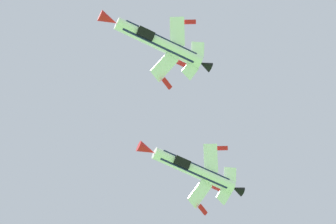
{
  "coord_description": "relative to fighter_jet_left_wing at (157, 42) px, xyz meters",
  "views": [
    {
      "loc": [
        5.19,
        -6.16,
        1.77
      ],
      "look_at": [
        7.76,
        38.91,
        99.09
      ],
      "focal_mm": 86.76,
      "sensor_mm": 36.0,
      "label": 1
    }
  ],
  "objects": [
    {
      "name": "fighter_jet_left_wing",
      "position": [
        0.0,
        0.0,
        0.0
      ],
      "size": [
        15.17,
        8.97,
        7.19
      ],
      "rotation": [
        0.0,
        0.78,
        1.98
      ],
      "color": "white"
    },
    {
      "name": "fighter_jet_right_wing",
      "position": [
        5.71,
        17.43,
        -1.71
      ],
      "size": [
        15.17,
        8.81,
        7.54
      ],
      "rotation": [
        0.0,
        0.83,
        1.98
      ],
      "color": "white"
    }
  ]
}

